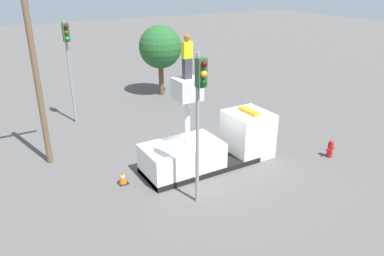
% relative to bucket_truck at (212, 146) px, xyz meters
% --- Properties ---
extents(ground_plane, '(120.00, 120.00, 0.00)m').
position_rel_bucket_truck_xyz_m(ground_plane, '(-0.59, 0.00, -0.92)').
color(ground_plane, '#565451').
extents(bucket_truck, '(6.36, 2.13, 4.30)m').
position_rel_bucket_truck_xyz_m(bucket_truck, '(0.00, 0.00, 0.00)').
color(bucket_truck, black).
rests_on(bucket_truck, ground).
extents(worker, '(0.40, 0.26, 1.75)m').
position_rel_bucket_truck_xyz_m(worker, '(-1.28, 0.00, 4.25)').
color(worker, '#38383D').
rests_on(worker, bucket_truck).
extents(traffic_light_pole, '(0.34, 0.57, 5.85)m').
position_rel_bucket_truck_xyz_m(traffic_light_pole, '(-2.19, -2.46, 3.20)').
color(traffic_light_pole, gray).
rests_on(traffic_light_pole, ground).
extents(traffic_light_across, '(0.34, 0.57, 5.97)m').
position_rel_bucket_truck_xyz_m(traffic_light_across, '(-4.07, 8.51, 3.28)').
color(traffic_light_across, gray).
rests_on(traffic_light_across, ground).
extents(fire_hydrant, '(0.50, 0.26, 0.88)m').
position_rel_bucket_truck_xyz_m(fire_hydrant, '(5.36, -2.33, -0.49)').
color(fire_hydrant, red).
rests_on(fire_hydrant, ground).
extents(traffic_cone_rear, '(0.42, 0.42, 0.62)m').
position_rel_bucket_truck_xyz_m(traffic_cone_rear, '(-4.21, 0.43, -0.63)').
color(traffic_cone_rear, black).
rests_on(traffic_cone_rear, ground).
extents(tree_left_bg, '(3.01, 3.01, 5.00)m').
position_rel_bucket_truck_xyz_m(tree_left_bg, '(2.83, 10.98, 2.55)').
color(tree_left_bg, brown).
rests_on(tree_left_bg, ground).
extents(utility_pole, '(2.20, 0.26, 8.04)m').
position_rel_bucket_truck_xyz_m(utility_pole, '(-6.49, 4.03, 3.42)').
color(utility_pole, brown).
rests_on(utility_pole, ground).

